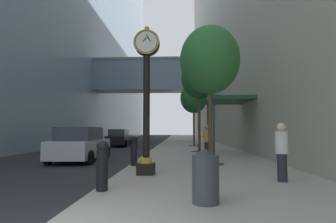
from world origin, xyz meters
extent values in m
plane|color=#262628|center=(0.00, 27.00, 0.00)|extent=(110.00, 110.00, 0.00)
cube|color=#9E998E|center=(3.11, 30.00, 0.07)|extent=(6.22, 80.00, 0.14)
cube|color=slate|center=(-0.93, 28.81, 7.93)|extent=(14.90, 3.20, 3.52)
cube|color=gray|center=(-0.93, 28.81, 9.81)|extent=(14.90, 3.40, 0.24)
cube|color=black|center=(0.96, 5.50, 0.32)|extent=(0.55, 0.55, 0.35)
cylinder|color=gold|center=(0.96, 5.50, 0.58)|extent=(0.38, 0.38, 0.18)
cylinder|color=black|center=(0.96, 5.50, 2.32)|extent=(0.22, 0.22, 3.30)
cylinder|color=black|center=(0.96, 5.50, 4.39)|extent=(0.84, 0.28, 0.84)
torus|color=gold|center=(0.96, 5.34, 4.39)|extent=(0.82, 0.05, 0.82)
cylinder|color=silver|center=(0.96, 5.35, 4.39)|extent=(0.69, 0.01, 0.69)
cylinder|color=silver|center=(0.96, 5.65, 4.39)|extent=(0.69, 0.01, 0.69)
sphere|color=gold|center=(0.96, 5.50, 4.89)|extent=(0.16, 0.16, 0.16)
cube|color=black|center=(0.91, 5.34, 4.46)|extent=(0.13, 0.01, 0.15)
cube|color=black|center=(1.03, 5.34, 4.50)|extent=(0.16, 0.01, 0.24)
cylinder|color=black|center=(0.23, 3.13, 0.61)|extent=(0.27, 0.27, 0.94)
sphere|color=black|center=(0.23, 3.13, 1.16)|extent=(0.28, 0.28, 0.28)
cylinder|color=black|center=(0.23, 7.55, 0.61)|extent=(0.27, 0.27, 0.94)
sphere|color=black|center=(0.23, 7.55, 1.16)|extent=(0.28, 0.28, 0.28)
cylinder|color=#333335|center=(3.31, 8.16, 0.15)|extent=(1.10, 1.10, 0.02)
cylinder|color=#4C3D2D|center=(3.31, 8.16, 1.85)|extent=(0.18, 0.18, 3.42)
ellipsoid|color=#2D7033|center=(3.31, 8.16, 4.51)|extent=(2.52, 2.52, 2.89)
cylinder|color=#333335|center=(3.31, 14.55, 0.15)|extent=(1.10, 1.10, 0.02)
cylinder|color=#4C3D2D|center=(3.31, 14.55, 2.11)|extent=(0.18, 0.18, 3.94)
ellipsoid|color=#23602D|center=(3.31, 14.55, 4.95)|extent=(2.32, 2.32, 2.66)
cylinder|color=#333335|center=(3.31, 20.95, 0.15)|extent=(1.10, 1.10, 0.02)
cylinder|color=#4C3D2D|center=(3.31, 20.95, 1.83)|extent=(0.18, 0.18, 3.39)
ellipsoid|color=#23602D|center=(3.31, 20.95, 4.43)|extent=(2.41, 2.41, 2.77)
cylinder|color=#383D42|center=(2.53, 2.15, 0.60)|extent=(0.52, 0.52, 0.92)
cone|color=#272A2E|center=(2.53, 2.15, 1.11)|extent=(0.53, 0.53, 0.16)
cylinder|color=#23232D|center=(4.83, 4.43, 0.52)|extent=(0.32, 0.32, 0.76)
cylinder|color=silver|center=(4.83, 4.43, 1.20)|extent=(0.42, 0.42, 0.61)
sphere|color=beige|center=(4.83, 4.43, 1.63)|extent=(0.23, 0.23, 0.23)
cylinder|color=#23232D|center=(3.40, 10.59, 0.54)|extent=(0.30, 0.30, 0.79)
cylinder|color=#B77A33|center=(3.40, 10.59, 1.25)|extent=(0.40, 0.40, 0.64)
sphere|color=#9E7556|center=(3.40, 10.59, 1.69)|extent=(0.24, 0.24, 0.24)
cube|color=#235138|center=(5.02, 13.26, 3.34)|extent=(2.40, 3.60, 0.20)
cylinder|color=#333338|center=(3.90, 11.66, 1.74)|extent=(0.10, 0.10, 3.20)
cylinder|color=#333338|center=(3.90, 14.86, 1.74)|extent=(0.10, 0.10, 3.20)
cube|color=black|center=(-3.64, 22.11, 0.61)|extent=(1.74, 4.11, 0.78)
cube|color=#282D38|center=(-3.63, 21.90, 1.30)|extent=(1.52, 2.31, 0.64)
cylinder|color=black|center=(-4.50, 23.49, 0.32)|extent=(0.23, 0.64, 0.64)
cylinder|color=black|center=(-2.79, 23.51, 0.32)|extent=(0.23, 0.64, 0.64)
cylinder|color=black|center=(-4.48, 20.71, 0.32)|extent=(0.23, 0.64, 0.64)
cylinder|color=black|center=(-2.77, 20.72, 0.32)|extent=(0.23, 0.64, 0.64)
cube|color=#B7BABF|center=(-2.95, 10.35, 0.63)|extent=(1.99, 4.56, 0.82)
cube|color=#282D38|center=(-2.94, 10.12, 1.35)|extent=(1.72, 2.57, 0.67)
cylinder|color=black|center=(-3.93, 11.86, 0.32)|extent=(0.23, 0.64, 0.64)
cylinder|color=black|center=(-2.04, 11.91, 0.32)|extent=(0.23, 0.64, 0.64)
cylinder|color=black|center=(-3.85, 8.79, 0.32)|extent=(0.23, 0.64, 0.64)
cylinder|color=black|center=(-1.97, 8.83, 0.32)|extent=(0.23, 0.64, 0.64)
camera|label=1|loc=(2.03, -3.15, 1.55)|focal=28.87mm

